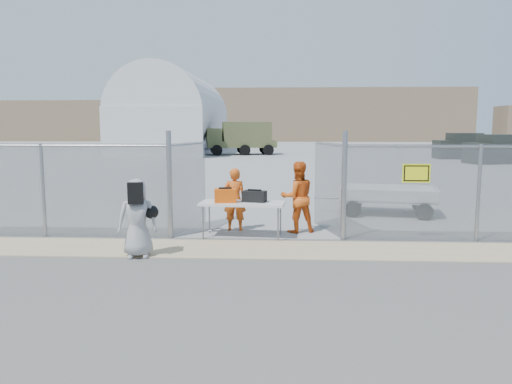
# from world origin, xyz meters

# --- Properties ---
(ground) EXTENTS (160.00, 160.00, 0.00)m
(ground) POSITION_xyz_m (0.00, 0.00, 0.00)
(ground) COLOR #514E4E
(tarmac_inside) EXTENTS (160.00, 80.00, 0.01)m
(tarmac_inside) POSITION_xyz_m (0.00, 42.00, 0.01)
(tarmac_inside) COLOR gray
(tarmac_inside) RESTS_ON ground
(dirt_strip) EXTENTS (44.00, 1.60, 0.01)m
(dirt_strip) POSITION_xyz_m (0.00, 1.00, 0.01)
(dirt_strip) COLOR tan
(dirt_strip) RESTS_ON ground
(distant_hills) EXTENTS (140.00, 6.00, 9.00)m
(distant_hills) POSITION_xyz_m (5.00, 78.00, 4.50)
(distant_hills) COLOR #7F684F
(distant_hills) RESTS_ON ground
(chain_link_fence) EXTENTS (40.00, 0.20, 2.20)m
(chain_link_fence) POSITION_xyz_m (0.00, 2.00, 1.10)
(chain_link_fence) COLOR gray
(chain_link_fence) RESTS_ON ground
(quonset_hangar) EXTENTS (9.00, 18.00, 8.00)m
(quonset_hangar) POSITION_xyz_m (-10.00, 40.00, 4.00)
(quonset_hangar) COLOR silver
(quonset_hangar) RESTS_ON ground
(folding_table) EXTENTS (2.02, 0.98, 0.83)m
(folding_table) POSITION_xyz_m (-0.33, 2.18, 0.42)
(folding_table) COLOR silver
(folding_table) RESTS_ON ground
(orange_bag) EXTENTS (0.55, 0.40, 0.31)m
(orange_bag) POSITION_xyz_m (-0.73, 2.15, 0.99)
(orange_bag) COLOR #EE540B
(orange_bag) RESTS_ON folding_table
(black_duffel) EXTENTS (0.59, 0.43, 0.26)m
(black_duffel) POSITION_xyz_m (-0.05, 2.27, 0.96)
(black_duffel) COLOR black
(black_duffel) RESTS_ON folding_table
(security_worker_left) EXTENTS (0.59, 0.39, 1.57)m
(security_worker_left) POSITION_xyz_m (-0.58, 2.90, 0.79)
(security_worker_left) COLOR #D95615
(security_worker_left) RESTS_ON ground
(security_worker_right) EXTENTS (0.99, 0.86, 1.75)m
(security_worker_right) POSITION_xyz_m (0.98, 2.79, 0.87)
(security_worker_right) COLOR #D95615
(security_worker_right) RESTS_ON ground
(visitor) EXTENTS (0.85, 0.63, 1.58)m
(visitor) POSITION_xyz_m (-2.27, 0.29, 0.79)
(visitor) COLOR #999999
(visitor) RESTS_ON ground
(utility_trailer) EXTENTS (3.85, 2.46, 0.87)m
(utility_trailer) POSITION_xyz_m (3.72, 5.45, 0.43)
(utility_trailer) COLOR silver
(utility_trailer) RESTS_ON ground
(military_truck) EXTENTS (6.57, 3.41, 2.98)m
(military_truck) POSITION_xyz_m (-3.10, 36.29, 1.49)
(military_truck) COLOR #555C33
(military_truck) RESTS_ON ground
(parked_vehicle_near) EXTENTS (4.73, 3.01, 1.98)m
(parked_vehicle_near) POSITION_xyz_m (15.68, 26.35, 0.99)
(parked_vehicle_near) COLOR #252924
(parked_vehicle_near) RESTS_ON ground
(parked_vehicle_mid) EXTENTS (4.53, 2.22, 2.01)m
(parked_vehicle_mid) POSITION_xyz_m (15.15, 31.51, 1.00)
(parked_vehicle_mid) COLOR #252924
(parked_vehicle_mid) RESTS_ON ground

